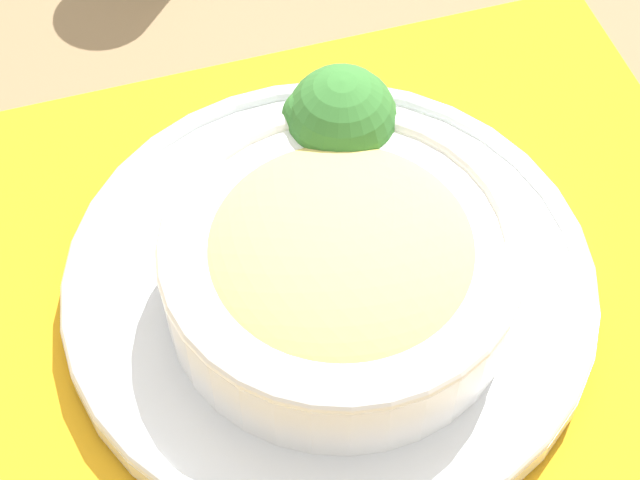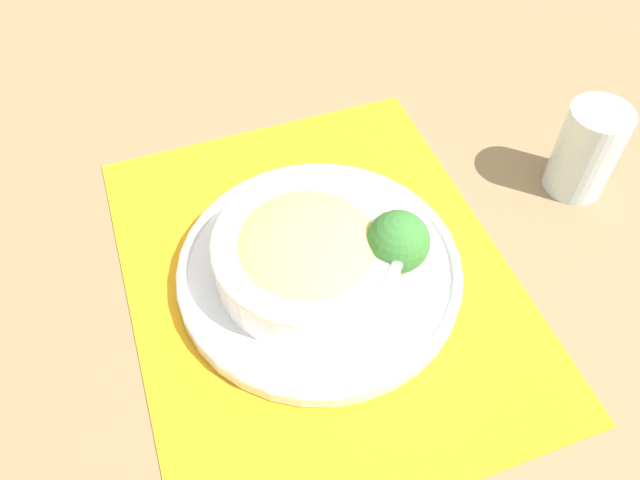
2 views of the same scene
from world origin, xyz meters
name	(u,v)px [view 2 (image 2 of 2)]	position (x,y,z in m)	size (l,w,h in m)	color
ground_plane	(319,277)	(0.00, 0.00, 0.00)	(4.00, 4.00, 0.00)	#8C704C
placemat	(319,276)	(0.00, 0.00, 0.00)	(0.52, 0.44, 0.00)	orange
plate	(319,269)	(0.00, 0.00, 0.02)	(0.29, 0.29, 0.02)	silver
bowl	(309,255)	(0.00, -0.01, 0.05)	(0.19, 0.19, 0.06)	white
broccoli_floret	(398,242)	(0.04, 0.07, 0.06)	(0.06, 0.06, 0.07)	#84AD5B
carrot_slice_near	(328,224)	(-0.04, 0.03, 0.02)	(0.05, 0.05, 0.01)	orange
carrot_slice_middle	(317,223)	(-0.05, 0.02, 0.02)	(0.05, 0.05, 0.01)	orange
carrot_slice_far	(306,225)	(-0.05, 0.01, 0.02)	(0.05, 0.05, 0.01)	orange
water_glass	(585,154)	(0.02, 0.32, 0.05)	(0.07, 0.07, 0.11)	silver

